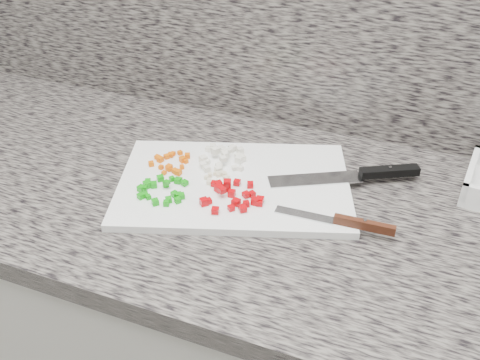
{
  "coord_description": "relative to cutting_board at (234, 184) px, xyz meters",
  "views": [
    {
      "loc": [
        0.22,
        0.68,
        1.48
      ],
      "look_at": [
        -0.08,
        1.43,
        0.93
      ],
      "focal_mm": 40.0,
      "sensor_mm": 36.0,
      "label": 1
    }
  ],
  "objects": [
    {
      "name": "countertop",
      "position": [
        0.1,
        -0.01,
        -0.03
      ],
      "size": [
        3.96,
        0.64,
        0.04
      ],
      "primitive_type": "cube",
      "color": "slate",
      "rests_on": "cabinet"
    },
    {
      "name": "cutting_board",
      "position": [
        0.0,
        0.0,
        0.0
      ],
      "size": [
        0.5,
        0.41,
        0.01
      ],
      "primitive_type": "cube",
      "rotation": [
        0.0,
        0.0,
        0.33
      ],
      "color": "white",
      "rests_on": "countertop"
    },
    {
      "name": "carrot_pile",
      "position": [
        -0.14,
        0.01,
        0.01
      ],
      "size": [
        0.08,
        0.09,
        0.01
      ],
      "color": "#DB5B04",
      "rests_on": "cutting_board"
    },
    {
      "name": "onion_pile",
      "position": [
        -0.05,
        0.06,
        0.02
      ],
      "size": [
        0.1,
        0.11,
        0.02
      ],
      "color": "white",
      "rests_on": "cutting_board"
    },
    {
      "name": "green_pepper_pile",
      "position": [
        -0.11,
        -0.08,
        0.01
      ],
      "size": [
        0.09,
        0.09,
        0.02
      ],
      "color": "#0E980D",
      "rests_on": "cutting_board"
    },
    {
      "name": "red_pepper_pile",
      "position": [
        0.02,
        -0.05,
        0.01
      ],
      "size": [
        0.11,
        0.11,
        0.02
      ],
      "color": "#B70208",
      "rests_on": "cutting_board"
    },
    {
      "name": "garlic_pile",
      "position": [
        -0.03,
        -0.0,
        0.01
      ],
      "size": [
        0.05,
        0.05,
        0.01
      ],
      "color": "beige",
      "rests_on": "cutting_board"
    },
    {
      "name": "chef_knife",
      "position": [
        0.22,
        0.11,
        0.01
      ],
      "size": [
        0.27,
        0.17,
        0.02
      ],
      "rotation": [
        0.0,
        0.0,
        0.5
      ],
      "color": "#B9BCC0",
      "rests_on": "cutting_board"
    },
    {
      "name": "paring_knife",
      "position": [
        0.23,
        -0.05,
        0.01
      ],
      "size": [
        0.2,
        0.02,
        0.02
      ],
      "rotation": [
        0.0,
        0.0,
        0.03
      ],
      "color": "#B9BCC0",
      "rests_on": "cutting_board"
    }
  ]
}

